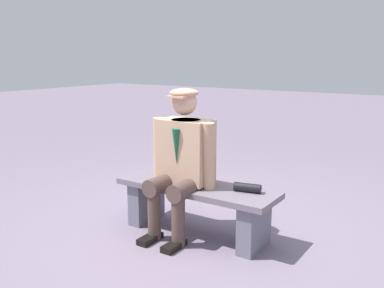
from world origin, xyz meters
name	(u,v)px	position (x,y,z in m)	size (l,w,h in m)	color
ground_plane	(196,233)	(0.00, 0.00, 0.00)	(30.00, 30.00, 0.00)	slate
bench	(196,201)	(0.00, 0.00, 0.29)	(1.41, 0.45, 0.44)	slate
seated_man	(182,157)	(0.10, 0.06, 0.68)	(0.61, 0.60, 1.25)	tan
rolled_magazine	(247,188)	(-0.45, -0.07, 0.47)	(0.07, 0.07, 0.22)	black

